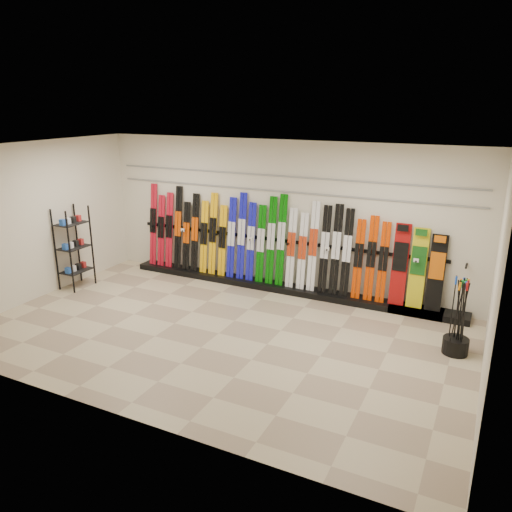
% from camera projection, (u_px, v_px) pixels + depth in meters
% --- Properties ---
extents(floor, '(8.00, 8.00, 0.00)m').
position_uv_depth(floor, '(219.00, 333.00, 8.31)').
color(floor, gray).
rests_on(floor, ground).
extents(back_wall, '(8.00, 0.00, 8.00)m').
position_uv_depth(back_wall, '(280.00, 216.00, 10.01)').
color(back_wall, beige).
rests_on(back_wall, floor).
extents(left_wall, '(0.00, 5.00, 5.00)m').
position_uv_depth(left_wall, '(36.00, 221.00, 9.54)').
color(left_wall, beige).
rests_on(left_wall, floor).
extents(right_wall, '(0.00, 5.00, 5.00)m').
position_uv_depth(right_wall, '(495.00, 287.00, 6.19)').
color(right_wall, beige).
rests_on(right_wall, floor).
extents(ceiling, '(8.00, 8.00, 0.00)m').
position_uv_depth(ceiling, '(214.00, 150.00, 7.42)').
color(ceiling, silver).
rests_on(ceiling, back_wall).
extents(ski_rack_base, '(8.00, 0.40, 0.12)m').
position_uv_depth(ski_rack_base, '(284.00, 288.00, 10.15)').
color(ski_rack_base, black).
rests_on(ski_rack_base, floor).
extents(skis, '(5.37, 0.25, 1.84)m').
position_uv_depth(skis, '(255.00, 241.00, 10.23)').
color(skis, red).
rests_on(skis, ski_rack_base).
extents(snowboards, '(0.92, 0.23, 1.49)m').
position_uv_depth(snowboards, '(417.00, 268.00, 8.92)').
color(snowboards, '#990C0C').
rests_on(snowboards, ski_rack_base).
extents(accessory_rack, '(0.40, 0.60, 1.68)m').
position_uv_depth(accessory_rack, '(74.00, 248.00, 10.16)').
color(accessory_rack, black).
rests_on(accessory_rack, floor).
extents(pole_bin, '(0.39, 0.39, 0.25)m').
position_uv_depth(pole_bin, '(455.00, 346.00, 7.62)').
color(pole_bin, black).
rests_on(pole_bin, floor).
extents(ski_poles, '(0.22, 0.33, 1.18)m').
position_uv_depth(ski_poles, '(459.00, 317.00, 7.47)').
color(ski_poles, black).
rests_on(ski_poles, pole_bin).
extents(slatwall_rail_0, '(7.60, 0.02, 0.03)m').
position_uv_depth(slatwall_rail_0, '(280.00, 191.00, 9.84)').
color(slatwall_rail_0, gray).
rests_on(slatwall_rail_0, back_wall).
extents(slatwall_rail_1, '(7.60, 0.02, 0.03)m').
position_uv_depth(slatwall_rail_1, '(280.00, 176.00, 9.75)').
color(slatwall_rail_1, gray).
rests_on(slatwall_rail_1, back_wall).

